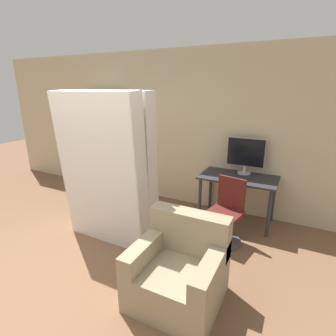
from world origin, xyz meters
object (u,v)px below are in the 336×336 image
object	(u,v)px
armchair	(179,269)
monitor	(246,154)
mattress_far	(115,167)
office_chair	(225,217)
bookshelf	(103,145)
mattress_near	(103,171)

from	to	relation	value
armchair	monitor	bearing A→B (deg)	85.08
mattress_far	armchair	bearing A→B (deg)	-29.05
monitor	mattress_far	size ratio (longest dim) A/B	0.29
office_chair	mattress_far	world-z (taller)	mattress_far
bookshelf	armchair	size ratio (longest dim) A/B	2.40
monitor	office_chair	xyz separation A→B (m)	(-0.05, -0.84, -0.72)
monitor	office_chair	bearing A→B (deg)	-93.51
office_chair	mattress_near	xyz separation A→B (m)	(-1.46, -0.75, 0.67)
mattress_near	bookshelf	bearing A→B (deg)	130.19
office_chair	monitor	bearing A→B (deg)	86.49
monitor	mattress_near	world-z (taller)	mattress_near
office_chair	armchair	distance (m)	1.24
office_chair	armchair	world-z (taller)	office_chair
mattress_near	armchair	world-z (taller)	mattress_near
mattress_far	bookshelf	bearing A→B (deg)	135.28
office_chair	mattress_near	distance (m)	1.77
mattress_near	monitor	bearing A→B (deg)	46.39
monitor	mattress_near	bearing A→B (deg)	-133.61
bookshelf	mattress_far	world-z (taller)	bookshelf
monitor	mattress_far	bearing A→B (deg)	-138.68
monitor	bookshelf	xyz separation A→B (m)	(-2.85, -0.01, -0.13)
mattress_near	mattress_far	world-z (taller)	mattress_near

